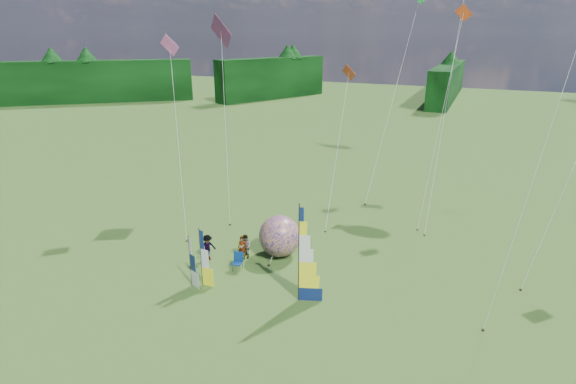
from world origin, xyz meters
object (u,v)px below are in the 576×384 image
at_px(side_banner_left, 201,258).
at_px(side_banner_far, 190,262).
at_px(bol_inflatable, 280,236).
at_px(spectator_c, 208,248).
at_px(kite_whale, 449,84).
at_px(spectator_b, 246,246).
at_px(spectator_d, 278,237).
at_px(camp_chair, 237,262).
at_px(spectator_a, 242,248).
at_px(feather_banner_main, 299,255).

xyz_separation_m(side_banner_left, side_banner_far, (-0.54, -0.31, -0.20)).
relative_size(bol_inflatable, spectator_c, 1.57).
height_order(side_banner_far, kite_whale, kite_whale).
height_order(spectator_c, kite_whale, kite_whale).
height_order(spectator_b, spectator_d, spectator_d).
distance_m(bol_inflatable, spectator_b, 2.31).
height_order(bol_inflatable, camp_chair, bol_inflatable).
relative_size(spectator_a, kite_whale, 0.08).
bearing_deg(spectator_a, side_banner_left, -106.16).
xyz_separation_m(spectator_c, camp_chair, (2.39, -0.41, -0.30)).
bearing_deg(camp_chair, kite_whale, 48.50).
relative_size(feather_banner_main, spectator_a, 3.47).
height_order(feather_banner_main, kite_whale, kite_whale).
distance_m(bol_inflatable, spectator_d, 0.89).
bearing_deg(bol_inflatable, side_banner_left, -116.54).
height_order(spectator_a, spectator_d, spectator_d).
relative_size(side_banner_far, spectator_b, 1.93).
bearing_deg(side_banner_far, spectator_a, 94.58).
relative_size(spectator_b, camp_chair, 1.41).
relative_size(feather_banner_main, side_banner_left, 1.57).
distance_m(side_banner_left, spectator_b, 4.09).
xyz_separation_m(feather_banner_main, spectator_a, (-5.12, 2.91, -1.95)).
distance_m(feather_banner_main, camp_chair, 5.39).
relative_size(spectator_d, kite_whale, 0.09).
xyz_separation_m(spectator_c, kite_whale, (12.19, 16.09, 9.17)).
distance_m(side_banner_left, kite_whale, 23.19).
xyz_separation_m(feather_banner_main, spectator_d, (-3.57, 5.02, -1.83)).
height_order(spectator_b, camp_chair, spectator_b).
distance_m(side_banner_left, spectator_d, 6.20).
distance_m(spectator_b, kite_whale, 20.21).
bearing_deg(feather_banner_main, side_banner_left, 167.94).
xyz_separation_m(side_banner_left, bol_inflatable, (2.57, 5.14, -0.37)).
distance_m(spectator_a, kite_whale, 20.46).
bearing_deg(bol_inflatable, feather_banner_main, -54.45).
bearing_deg(kite_whale, bol_inflatable, -132.17).
relative_size(feather_banner_main, side_banner_far, 1.79).
xyz_separation_m(bol_inflatable, spectator_b, (-1.88, -1.22, -0.57)).
height_order(bol_inflatable, kite_whale, kite_whale).
distance_m(side_banner_left, spectator_a, 3.82).
distance_m(feather_banner_main, side_banner_left, 5.84).
bearing_deg(spectator_b, spectator_a, -75.79).
bearing_deg(spectator_d, bol_inflatable, 170.94).
relative_size(side_banner_left, kite_whale, 0.17).
xyz_separation_m(spectator_a, spectator_c, (-1.96, -0.98, 0.08)).
height_order(side_banner_far, spectator_c, side_banner_far).
xyz_separation_m(side_banner_far, spectator_b, (1.23, 4.23, -0.74)).
xyz_separation_m(side_banner_left, spectator_a, (0.58, 3.65, -0.95)).
height_order(feather_banner_main, side_banner_left, feather_banner_main).
relative_size(side_banner_left, camp_chair, 3.07).
distance_m(feather_banner_main, spectator_d, 6.43).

